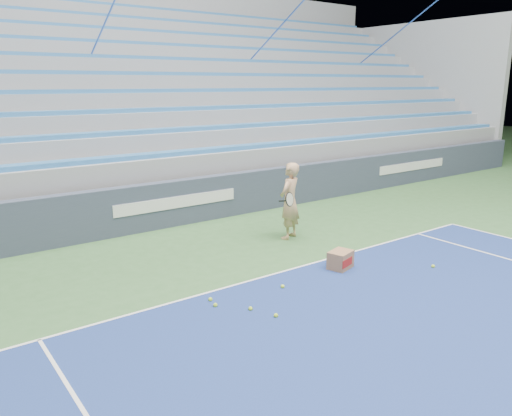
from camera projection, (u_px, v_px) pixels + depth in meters
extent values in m
cube|color=white|center=(278.00, 273.00, 9.07)|extent=(10.97, 0.05, 0.00)
cube|color=#363F52|center=(175.00, 203.00, 12.07)|extent=(30.00, 0.30, 1.10)
cube|color=white|center=(178.00, 202.00, 11.93)|extent=(3.20, 0.02, 0.28)
cube|color=white|center=(413.00, 166.00, 17.09)|extent=(3.40, 0.02, 0.28)
cube|color=gray|center=(108.00, 176.00, 15.63)|extent=(30.00, 8.50, 1.10)
cube|color=gray|center=(106.00, 150.00, 15.43)|extent=(30.00, 8.50, 0.50)
cube|color=#3373B9|center=(160.00, 154.00, 12.33)|extent=(29.60, 0.42, 0.11)
cube|color=gray|center=(100.00, 133.00, 15.64)|extent=(30.00, 7.65, 0.50)
cube|color=#3373B9|center=(145.00, 131.00, 12.87)|extent=(29.60, 0.42, 0.11)
cube|color=gray|center=(94.00, 116.00, 15.85)|extent=(30.00, 6.80, 0.50)
cube|color=#3373B9|center=(131.00, 110.00, 13.41)|extent=(29.60, 0.42, 0.11)
cube|color=gray|center=(88.00, 100.00, 16.06)|extent=(30.00, 5.95, 0.50)
cube|color=#3373B9|center=(118.00, 91.00, 13.96)|extent=(29.60, 0.42, 0.11)
cube|color=gray|center=(83.00, 84.00, 16.27)|extent=(30.00, 5.10, 0.50)
cube|color=#3373B9|center=(106.00, 73.00, 14.50)|extent=(29.60, 0.42, 0.11)
cube|color=gray|center=(77.00, 68.00, 16.49)|extent=(30.00, 4.25, 0.50)
cube|color=#3373B9|center=(94.00, 56.00, 15.04)|extent=(29.60, 0.42, 0.11)
cube|color=gray|center=(72.00, 53.00, 16.70)|extent=(30.00, 3.40, 0.50)
cube|color=#3373B9|center=(84.00, 41.00, 15.59)|extent=(29.60, 0.42, 0.11)
cube|color=gray|center=(67.00, 38.00, 16.91)|extent=(30.00, 2.55, 0.50)
cube|color=#3373B9|center=(74.00, 26.00, 16.13)|extent=(29.60, 0.42, 0.11)
cube|color=gray|center=(62.00, 24.00, 17.12)|extent=(30.00, 1.70, 0.50)
cube|color=#3373B9|center=(65.00, 13.00, 16.67)|extent=(29.60, 0.42, 0.11)
cube|color=gray|center=(57.00, 10.00, 17.33)|extent=(30.00, 0.85, 0.50)
cube|color=#3373B9|center=(57.00, 0.00, 17.21)|extent=(29.60, 0.42, 0.11)
cube|color=gray|center=(415.00, 90.00, 23.71)|extent=(0.30, 8.80, 6.10)
cube|color=gray|center=(57.00, 75.00, 18.43)|extent=(31.00, 0.40, 7.30)
cylinder|color=blue|center=(98.00, 40.00, 14.64)|extent=(0.05, 8.53, 5.04)
cylinder|color=blue|center=(261.00, 48.00, 18.08)|extent=(0.05, 8.53, 5.04)
cylinder|color=blue|center=(372.00, 54.00, 21.52)|extent=(0.05, 8.53, 5.04)
imported|color=tan|center=(290.00, 201.00, 10.96)|extent=(0.73, 0.62, 1.70)
cylinder|color=black|center=(285.00, 201.00, 10.54)|extent=(0.12, 0.27, 0.08)
cylinder|color=beige|center=(290.00, 199.00, 10.24)|extent=(0.29, 0.16, 0.28)
torus|color=black|center=(290.00, 199.00, 10.24)|extent=(0.31, 0.18, 0.30)
cube|color=#946847|center=(340.00, 260.00, 9.28)|extent=(0.53, 0.46, 0.34)
cube|color=#B21E19|center=(347.00, 263.00, 9.14)|extent=(0.35, 0.11, 0.15)
sphere|color=#C3F131|center=(433.00, 266.00, 9.34)|extent=(0.07, 0.07, 0.07)
sphere|color=#C3F131|center=(276.00, 316.00, 7.36)|extent=(0.07, 0.07, 0.07)
sphere|color=#C3F131|center=(210.00, 299.00, 7.91)|extent=(0.07, 0.07, 0.07)
sphere|color=#C3F131|center=(283.00, 286.00, 8.41)|extent=(0.07, 0.07, 0.07)
sphere|color=#C3F131|center=(215.00, 305.00, 7.71)|extent=(0.07, 0.07, 0.07)
sphere|color=#C3F131|center=(251.00, 309.00, 7.58)|extent=(0.07, 0.07, 0.07)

